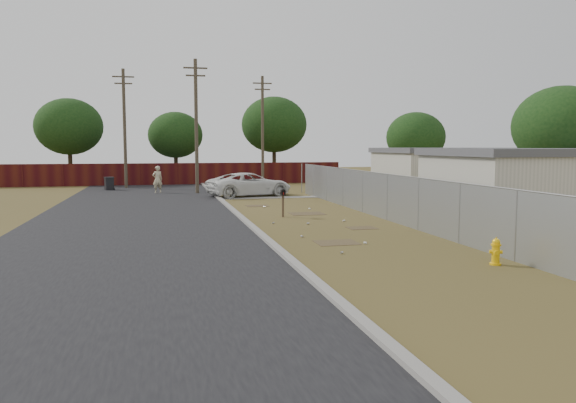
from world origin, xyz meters
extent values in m
plane|color=brown|center=(0.00, 0.00, 0.00)|extent=(120.00, 120.00, 0.00)
cube|color=black|center=(-7.50, 8.00, 0.01)|extent=(9.00, 60.00, 0.02)
cube|color=gray|center=(-3.00, 8.00, 0.06)|extent=(0.25, 60.00, 0.12)
cube|color=gray|center=(0.00, 11.50, 0.01)|extent=(6.20, 1.00, 0.03)
cylinder|color=gray|center=(3.10, -9.00, 1.00)|extent=(0.06, 0.06, 2.00)
cylinder|color=gray|center=(3.10, -6.00, 1.00)|extent=(0.06, 0.06, 2.00)
cylinder|color=gray|center=(3.10, -3.00, 1.00)|extent=(0.06, 0.06, 2.00)
cylinder|color=gray|center=(3.10, 0.00, 1.00)|extent=(0.06, 0.06, 2.00)
cylinder|color=gray|center=(3.10, 3.00, 1.00)|extent=(0.06, 0.06, 2.00)
cylinder|color=gray|center=(3.10, 6.00, 1.00)|extent=(0.06, 0.06, 2.00)
cylinder|color=gray|center=(3.10, 9.00, 1.00)|extent=(0.06, 0.06, 2.00)
cylinder|color=gray|center=(3.10, 12.00, 1.00)|extent=(0.06, 0.06, 2.00)
cylinder|color=gray|center=(3.10, 15.00, 1.00)|extent=(0.06, 0.06, 2.00)
cylinder|color=gray|center=(3.10, 1.00, 2.00)|extent=(0.04, 26.00, 0.04)
cube|color=gray|center=(3.10, 1.00, 1.00)|extent=(0.01, 26.00, 2.00)
cube|color=black|center=(3.16, 1.00, 0.30)|extent=(0.03, 26.00, 0.60)
cube|color=#45140E|center=(-6.00, 25.00, 0.90)|extent=(30.00, 0.12, 1.80)
cylinder|color=#4D4233|center=(-4.00, 16.00, 4.50)|extent=(0.24, 0.24, 9.00)
cube|color=#4D4233|center=(-4.00, 16.00, 8.40)|extent=(1.60, 0.10, 0.10)
cube|color=#4D4233|center=(-4.00, 16.00, 7.90)|extent=(1.30, 0.10, 0.10)
cylinder|color=#4D4233|center=(-9.00, 22.00, 4.50)|extent=(0.24, 0.24, 9.00)
cube|color=#4D4233|center=(-9.00, 22.00, 8.40)|extent=(1.60, 0.10, 0.10)
cube|color=#4D4233|center=(-9.00, 22.00, 7.90)|extent=(1.30, 0.10, 0.10)
cylinder|color=#4D4233|center=(2.00, 24.00, 4.50)|extent=(0.24, 0.24, 9.00)
cube|color=#4D4233|center=(2.00, 24.00, 8.40)|extent=(1.60, 0.10, 0.10)
cube|color=#4D4233|center=(2.00, 24.00, 7.90)|extent=(1.30, 0.10, 0.10)
cube|color=beige|center=(9.00, -2.00, 1.40)|extent=(8.00, 6.00, 2.80)
cube|color=#4D4E53|center=(9.00, -2.00, 2.95)|extent=(8.32, 6.24, 0.30)
cube|color=beige|center=(10.50, 9.00, 1.40)|extent=(7.00, 6.00, 2.80)
cube|color=#4D4E53|center=(10.50, 9.00, 2.95)|extent=(7.28, 6.24, 0.30)
cylinder|color=#382B19|center=(-14.00, 29.00, 1.65)|extent=(0.36, 0.36, 3.30)
ellipsoid|color=black|center=(-14.00, 29.00, 4.88)|extent=(5.70, 5.70, 4.84)
cylinder|color=#382B19|center=(-5.00, 30.00, 1.43)|extent=(0.36, 0.36, 2.86)
ellipsoid|color=black|center=(-5.00, 30.00, 4.23)|extent=(4.94, 4.94, 4.20)
cylinder|color=#382B19|center=(4.00, 29.00, 1.76)|extent=(0.36, 0.36, 3.52)
ellipsoid|color=black|center=(4.00, 29.00, 5.20)|extent=(6.08, 6.08, 5.17)
cylinder|color=#382B19|center=(13.00, 18.00, 1.32)|extent=(0.36, 0.36, 2.64)
ellipsoid|color=black|center=(13.00, 18.00, 3.90)|extent=(4.56, 4.56, 3.88)
cylinder|color=#382B19|center=(14.00, 3.00, 1.43)|extent=(0.36, 0.36, 2.86)
ellipsoid|color=black|center=(14.00, 3.00, 4.23)|extent=(4.94, 4.94, 4.20)
cylinder|color=yellow|center=(2.32, -9.27, 0.03)|extent=(0.39, 0.39, 0.05)
cylinder|color=yellow|center=(2.32, -9.27, 0.29)|extent=(0.28, 0.28, 0.51)
cylinder|color=yellow|center=(2.32, -9.27, 0.55)|extent=(0.36, 0.36, 0.04)
sphere|color=yellow|center=(2.32, -9.27, 0.62)|extent=(0.27, 0.27, 0.20)
cylinder|color=yellow|center=(2.32, -9.27, 0.73)|extent=(0.05, 0.05, 0.05)
cylinder|color=yellow|center=(2.21, -9.22, 0.35)|extent=(0.12, 0.12, 0.10)
cylinder|color=yellow|center=(2.44, -9.32, 0.35)|extent=(0.12, 0.12, 0.10)
cylinder|color=yellow|center=(2.28, -9.38, 0.35)|extent=(0.16, 0.15, 0.12)
cube|color=brown|center=(-1.08, 2.04, 0.53)|extent=(0.11, 0.11, 1.06)
cube|color=black|center=(-1.08, 2.04, 1.10)|extent=(0.25, 0.53, 0.19)
cylinder|color=black|center=(-1.08, 2.04, 1.19)|extent=(0.25, 0.53, 0.19)
cube|color=red|center=(-1.11, 1.77, 1.10)|extent=(0.03, 0.04, 0.11)
imported|color=white|center=(-0.88, 12.91, 0.76)|extent=(5.96, 4.02, 1.52)
imported|color=beige|center=(-6.63, 16.76, 0.93)|extent=(0.77, 0.61, 1.86)
cube|color=black|center=(-10.09, 20.12, 0.45)|extent=(0.72, 0.72, 0.90)
cube|color=black|center=(-10.09, 20.12, 0.92)|extent=(0.79, 0.79, 0.08)
cylinder|color=black|center=(-9.73, 19.94, 0.09)|extent=(0.10, 0.19, 0.19)
cylinder|color=silver|center=(0.04, -5.43, 0.04)|extent=(0.12, 0.12, 0.07)
cylinder|color=#AEAEB3|center=(-1.65, -3.68, 0.04)|extent=(0.09, 0.11, 0.07)
cylinder|color=silver|center=(1.12, -0.03, 0.04)|extent=(0.10, 0.07, 0.07)
cylinder|color=#AEAEB3|center=(-1.24, -6.87, 0.04)|extent=(0.12, 0.12, 0.07)
cylinder|color=silver|center=(0.90, 4.74, 0.04)|extent=(0.11, 0.12, 0.07)
cylinder|color=#AEAEB3|center=(-0.59, -0.54, 0.04)|extent=(0.10, 0.07, 0.07)
cylinder|color=#AEAEB3|center=(-1.96, -0.07, 0.04)|extent=(0.11, 0.12, 0.07)
cylinder|color=#AEAEB3|center=(-1.18, 6.17, 0.04)|extent=(0.11, 0.12, 0.07)
camera|label=1|loc=(-6.47, -22.55, 3.19)|focal=35.00mm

